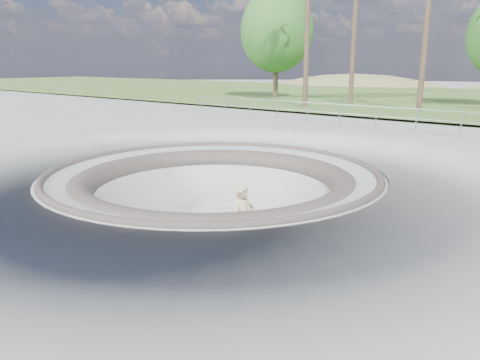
% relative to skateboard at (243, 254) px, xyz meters
% --- Properties ---
extents(ground, '(180.00, 180.00, 0.00)m').
position_rel_skateboard_xyz_m(ground, '(-2.05, 1.06, 1.84)').
color(ground, '#9B9B96').
rests_on(ground, ground).
extents(skate_bowl, '(14.00, 14.00, 4.10)m').
position_rel_skateboard_xyz_m(skate_bowl, '(-2.05, 1.06, 0.01)').
color(skate_bowl, '#9B9B96').
rests_on(skate_bowl, ground).
extents(safety_railing, '(25.00, 0.06, 1.03)m').
position_rel_skateboard_xyz_m(safety_railing, '(-2.05, 13.06, 2.53)').
color(safety_railing, gray).
rests_on(safety_railing, ground).
extents(skateboard, '(0.76, 0.30, 0.08)m').
position_rel_skateboard_xyz_m(skateboard, '(0.00, 0.00, 0.00)').
color(skateboard, olive).
rests_on(skateboard, ground).
extents(skater, '(0.59, 0.78, 1.91)m').
position_rel_skateboard_xyz_m(skater, '(-0.00, 0.00, 0.97)').
color(skater, '#CDB284').
rests_on(skater, skateboard).
extents(bushy_tree_left, '(6.50, 5.91, 9.38)m').
position_rel_skateboard_xyz_m(bushy_tree_left, '(-16.89, 25.40, 7.83)').
color(bushy_tree_left, brown).
rests_on(bushy_tree_left, ground).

